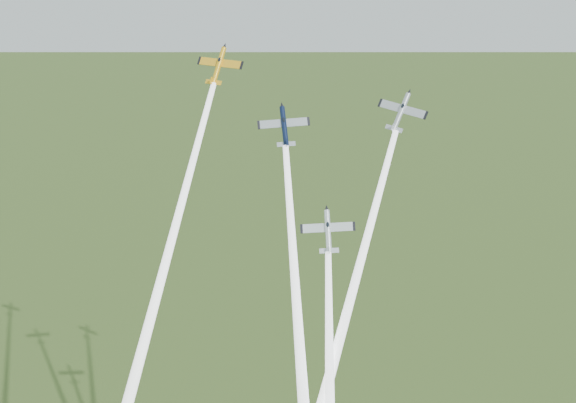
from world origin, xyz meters
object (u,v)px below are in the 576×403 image
object	(u,v)px
plane_navy	(284,126)
plane_silver_low	(328,231)
plane_yellow	(219,66)
plane_silver_right	(401,112)

from	to	relation	value
plane_navy	plane_silver_low	world-z (taller)	plane_navy
plane_yellow	plane_silver_low	distance (m)	34.86
plane_yellow	plane_silver_low	xyz separation A→B (m)	(22.97, -14.71, -21.70)
plane_yellow	plane_silver_right	world-z (taller)	plane_yellow
plane_navy	plane_silver_right	distance (m)	18.31
plane_silver_right	plane_silver_low	bearing A→B (deg)	-110.52
plane_silver_right	plane_yellow	bearing A→B (deg)	-170.99
plane_silver_right	plane_silver_low	distance (m)	22.04
plane_navy	plane_silver_right	world-z (taller)	plane_silver_right
plane_silver_low	plane_navy	bearing A→B (deg)	128.23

